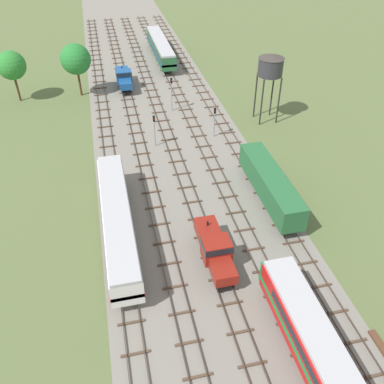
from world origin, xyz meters
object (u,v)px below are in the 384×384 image
object	(u,v)px
diesel_railcar_centre_nearest	(330,374)
signal_post_nearest	(171,90)
signal_post_near	(154,126)
diesel_railcar_centre_farther	(160,47)
diesel_railcar_far_left_mid	(117,219)
shunter_loco_left_far	(124,77)
water_tower	(271,66)
signal_post_mid	(215,118)
shunter_loco_centre_left_near	(215,248)
freight_boxcar_centre_right_midfar	(270,184)

from	to	relation	value
diesel_railcar_centre_nearest	signal_post_nearest	distance (m)	48.59
diesel_railcar_centre_nearest	signal_post_near	size ratio (longest dim) A/B	4.18
diesel_railcar_centre_farther	diesel_railcar_far_left_mid	bearing A→B (deg)	-104.24
diesel_railcar_centre_farther	signal_post_near	xyz separation A→B (m)	(-6.65, -34.61, 0.55)
shunter_loco_left_far	signal_post_nearest	bearing A→B (deg)	-59.02
water_tower	diesel_railcar_centre_farther	bearing A→B (deg)	110.66
water_tower	diesel_railcar_far_left_mid	bearing A→B (deg)	-138.48
diesel_railcar_centre_nearest	diesel_railcar_centre_farther	xyz separation A→B (m)	(0.00, 72.63, 0.00)
water_tower	signal_post_near	bearing A→B (deg)	-167.11
signal_post_near	signal_post_mid	distance (m)	8.90
signal_post_near	diesel_railcar_centre_nearest	bearing A→B (deg)	-80.08
shunter_loco_left_far	diesel_railcar_centre_farther	distance (m)	15.77
shunter_loco_centre_left_near	signal_post_mid	distance (m)	25.23
diesel_railcar_far_left_mid	shunter_loco_centre_left_near	bearing A→B (deg)	-33.12
diesel_railcar_centre_nearest	freight_boxcar_centre_right_midfar	size ratio (longest dim) A/B	1.46
shunter_loco_centre_left_near	signal_post_mid	xyz separation A→B (m)	(6.65, 24.32, 1.04)
diesel_railcar_far_left_mid	diesel_railcar_centre_farther	world-z (taller)	same
shunter_loco_centre_left_near	signal_post_nearest	world-z (taller)	signal_post_nearest
diesel_railcar_far_left_mid	diesel_railcar_centre_farther	distance (m)	54.07
diesel_railcar_far_left_mid	diesel_railcar_centre_farther	xyz separation A→B (m)	(13.30, 52.41, 0.00)
freight_boxcar_centre_right_midfar	signal_post_near	bearing A→B (deg)	125.77
diesel_railcar_far_left_mid	signal_post_nearest	bearing A→B (deg)	68.62
shunter_loco_left_far	signal_post_mid	distance (m)	23.64
shunter_loco_centre_left_near	diesel_railcar_centre_nearest	bearing A→B (deg)	-72.93
diesel_railcar_far_left_mid	signal_post_near	size ratio (longest dim) A/B	4.18
diesel_railcar_centre_farther	signal_post_nearest	world-z (taller)	signal_post_nearest
diesel_railcar_centre_farther	shunter_loco_centre_left_near	bearing A→B (deg)	-94.36
signal_post_near	diesel_railcar_far_left_mid	bearing A→B (deg)	-110.49
shunter_loco_centre_left_near	water_tower	size ratio (longest dim) A/B	0.82
signal_post_nearest	freight_boxcar_centre_right_midfar	bearing A→B (deg)	-75.59
diesel_railcar_centre_nearest	signal_post_mid	xyz separation A→B (m)	(2.22, 38.75, 0.46)
diesel_railcar_far_left_mid	diesel_railcar_centre_farther	bearing A→B (deg)	75.76
freight_boxcar_centre_right_midfar	shunter_loco_left_far	size ratio (longest dim) A/B	1.65
diesel_railcar_far_left_mid	signal_post_near	world-z (taller)	signal_post_near
shunter_loco_left_far	signal_post_mid	size ratio (longest dim) A/B	1.78
shunter_loco_centre_left_near	signal_post_near	world-z (taller)	signal_post_near
water_tower	diesel_railcar_centre_nearest	bearing A→B (deg)	-105.24
diesel_railcar_centre_nearest	freight_boxcar_centre_right_midfar	distance (m)	23.06
diesel_railcar_centre_farther	signal_post_mid	xyz separation A→B (m)	(2.22, -33.88, 0.46)
signal_post_nearest	shunter_loco_centre_left_near	bearing A→B (deg)	-93.72
signal_post_mid	diesel_railcar_far_left_mid	bearing A→B (deg)	-129.94
shunter_loco_centre_left_near	signal_post_mid	world-z (taller)	signal_post_mid
shunter_loco_left_far	freight_boxcar_centre_right_midfar	bearing A→B (deg)	-70.21
diesel_railcar_far_left_mid	water_tower	distance (m)	33.65
shunter_loco_centre_left_near	signal_post_nearest	size ratio (longest dim) A/B	1.48
shunter_loco_left_far	signal_post_mid	world-z (taller)	signal_post_mid
freight_boxcar_centre_right_midfar	signal_post_mid	size ratio (longest dim) A/B	2.94
freight_boxcar_centre_right_midfar	signal_post_near	world-z (taller)	signal_post_near
shunter_loco_centre_left_near	signal_post_nearest	distance (m)	34.20
water_tower	signal_post_near	world-z (taller)	water_tower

